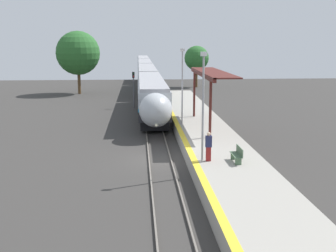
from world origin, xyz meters
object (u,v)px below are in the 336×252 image
Objects in this scene: railway_signal at (134,86)px; lamppost_near at (203,100)px; platform_bench at (237,154)px; lamppost_mid at (182,82)px; person_waiting at (209,146)px; train at (146,73)px.

railway_signal is 0.68× the size of lamppost_near.
lamppost_near reaches higher than platform_bench.
lamppost_near is 1.00× the size of lamppost_mid.
platform_bench is 0.36× the size of railway_signal.
railway_signal is at bearing 103.10° from platform_bench.
lamppost_mid reaches higher than person_waiting.
platform_bench is 0.24× the size of lamppost_mid.
platform_bench is (4.26, -51.65, -0.84)m from train.
platform_bench is 27.23m from railway_signal.
person_waiting is 11.79m from lamppost_mid.
lamppost_near is (4.21, -25.99, 1.85)m from railway_signal.
person_waiting is at bearing -88.31° from lamppost_mid.
train is 20.40× the size of railway_signal.
platform_bench is at bearing -80.61° from lamppost_mid.
railway_signal is at bearing 99.19° from lamppost_near.
lamppost_mid reaches higher than railway_signal.
lamppost_mid is (-1.96, 11.84, 3.05)m from platform_bench.
platform_bench is 0.24× the size of lamppost_near.
lamppost_near is 11.34m from lamppost_mid.
railway_signal is 26.40m from lamppost_near.
lamppost_near is at bearing 156.31° from person_waiting.
railway_signal reaches higher than person_waiting.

